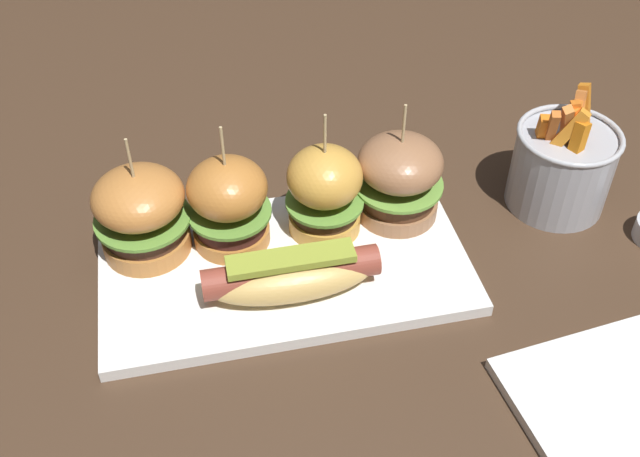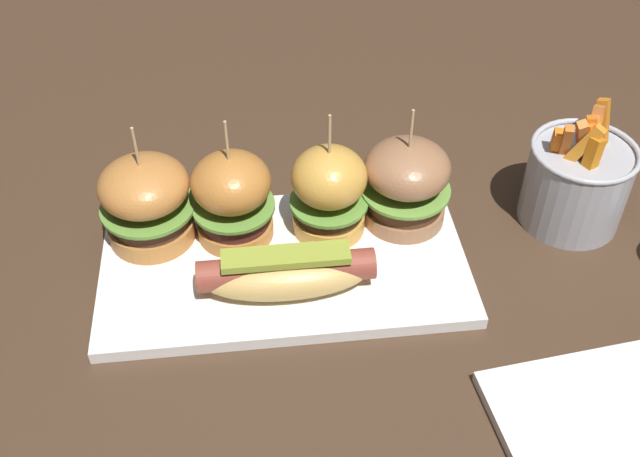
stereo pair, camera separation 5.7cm
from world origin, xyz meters
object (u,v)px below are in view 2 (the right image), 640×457
at_px(hot_dog, 287,272).
at_px(fries_bucket, 577,181).
at_px(slider_center_left, 233,197).
at_px(platter_main, 284,264).
at_px(side_plate, 608,440).
at_px(slider_far_left, 147,201).
at_px(slider_far_right, 406,183).
at_px(slider_center_right, 329,191).

distance_m(hot_dog, fries_bucket, 0.34).
bearing_deg(hot_dog, slider_center_left, 118.92).
relative_size(platter_main, side_plate, 2.17).
distance_m(platter_main, slider_center_left, 0.09).
relative_size(platter_main, slider_far_left, 2.70).
distance_m(slider_far_left, side_plate, 0.50).
bearing_deg(platter_main, slider_far_left, 159.17).
relative_size(slider_far_right, fries_bucket, 1.00).
height_order(platter_main, side_plate, platter_main).
bearing_deg(slider_center_left, fries_bucket, -0.02).
height_order(slider_center_right, fries_bucket, slider_center_right).
xyz_separation_m(slider_center_right, fries_bucket, (0.27, 0.00, -0.01)).
height_order(slider_far_left, slider_center_left, slider_center_left).
height_order(slider_far_left, slider_center_right, slider_center_right).
bearing_deg(hot_dog, slider_far_left, 145.46).
bearing_deg(hot_dog, side_plate, -37.48).
distance_m(platter_main, side_plate, 0.35).
xyz_separation_m(slider_center_left, fries_bucket, (0.38, -0.00, -0.01)).
relative_size(slider_center_right, fries_bucket, 1.04).
distance_m(platter_main, slider_center_right, 0.09).
bearing_deg(slider_far_right, slider_center_left, -178.31).
xyz_separation_m(hot_dog, side_plate, (0.26, -0.20, -0.03)).
xyz_separation_m(fries_bucket, side_plate, (-0.07, -0.29, -0.05)).
relative_size(slider_center_left, fries_bucket, 1.03).
xyz_separation_m(slider_far_left, slider_far_right, (0.28, -0.00, 0.00)).
distance_m(slider_far_left, slider_center_left, 0.09).
relative_size(hot_dog, fries_bucket, 1.24).
distance_m(hot_dog, slider_center_right, 0.11).
bearing_deg(side_plate, slider_far_left, 143.52).
bearing_deg(slider_center_right, slider_far_left, 177.33).
distance_m(slider_center_left, fries_bucket, 0.38).
bearing_deg(side_plate, slider_far_right, 112.58).
height_order(hot_dog, side_plate, hot_dog).
bearing_deg(fries_bucket, slider_far_left, 179.18).
distance_m(slider_center_right, slider_far_right, 0.08).
bearing_deg(slider_center_right, platter_main, -140.37).
bearing_deg(slider_far_left, hot_dog, -34.54).
bearing_deg(side_plate, fries_bucket, 76.55).
bearing_deg(slider_center_right, hot_dog, -121.18).
xyz_separation_m(slider_far_left, slider_center_left, (0.09, -0.01, 0.00)).
bearing_deg(slider_center_right, slider_center_left, 178.69).
xyz_separation_m(hot_dog, slider_center_left, (-0.05, 0.09, 0.03)).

